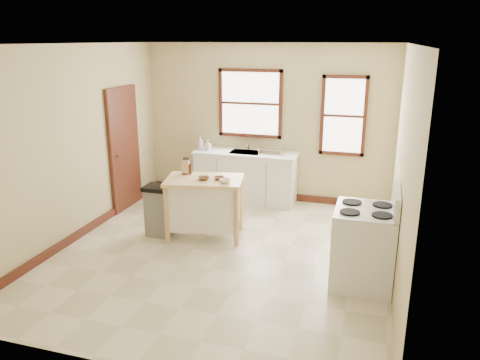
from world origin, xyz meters
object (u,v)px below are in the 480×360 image
Objects in this scene: bowl_a at (204,178)px; bowl_c at (225,181)px; gas_stove at (364,237)px; trash_bin at (159,211)px; soap_bottle_b at (208,145)px; pepper_grinder at (190,169)px; kitchen_island at (205,208)px; bowl_b at (219,178)px; soap_bottle_a at (200,143)px; dish_rack at (272,151)px; knife_block at (185,167)px.

bowl_c reaches higher than bowl_a.
trash_bin is at bearing 167.92° from gas_stove.
bowl_a is at bearing -57.43° from soap_bottle_b.
pepper_grinder is 0.38m from bowl_a.
pepper_grinder is (0.28, -1.51, -0.03)m from soap_bottle_b.
pepper_grinder is at bearing 143.37° from bowl_a.
bowl_b is at bearing -4.79° from kitchen_island.
bowl_b is (0.94, -1.65, -0.11)m from soap_bottle_a.
dish_rack is 1.92m from kitchen_island.
bowl_c is (-0.25, -1.85, -0.04)m from dish_rack.
soap_bottle_a is 1.56m from pepper_grinder.
bowl_b is at bearing -65.48° from soap_bottle_a.
bowl_c is at bearing -27.30° from kitchen_island.
knife_block reaches higher than soap_bottle_b.
dish_rack is 2.36m from trash_bin.
bowl_b is at bearing -16.23° from pepper_grinder.
kitchen_island is at bearing -31.36° from pepper_grinder.
soap_bottle_b is at bearing 97.28° from kitchen_island.
kitchen_island is 7.14× the size of bowl_b.
soap_bottle_b is at bearing -3.23° from soap_bottle_a.
trash_bin is (-0.69, -0.09, -0.54)m from bowl_a.
trash_bin is (-0.32, -0.30, -0.62)m from knife_block.
soap_bottle_a reaches higher than knife_block.
pepper_grinder reaches higher than kitchen_island.
dish_rack is 1.89m from bowl_a.
soap_bottle_a is 1.90m from bowl_b.
knife_block reaches higher than trash_bin.
soap_bottle_a is 1.46× the size of bowl_c.
dish_rack is at bearing 54.82° from trash_bin.
bowl_b is at bearing -109.62° from dish_rack.
knife_block is 0.60m from bowl_b.
bowl_b is (-0.38, -1.72, -0.05)m from dish_rack.
gas_stove is (2.09, -0.81, -0.31)m from bowl_b.
pepper_grinder is at bearing 156.71° from bowl_c.
knife_block reaches higher than kitchen_island.
knife_block reaches higher than pepper_grinder.
kitchen_island is 7.39× the size of pepper_grinder.
bowl_c is (0.34, -0.05, 0.01)m from bowl_a.
soap_bottle_a is at bearing 120.95° from bowl_c.
dish_rack is at bearing 77.54° from bowl_b.
bowl_c is (0.36, -0.10, 0.48)m from kitchen_island.
bowl_a is (0.30, -0.22, -0.05)m from pepper_grinder.
dish_rack is at bearing 45.27° from knife_block.
bowl_a is 0.35m from bowl_c.
bowl_a reaches higher than bowl_b.
soap_bottle_a is 2.08m from bowl_c.
bowl_c is at bearing -44.20° from bowl_b.
soap_bottle_a is 1.32m from dish_rack.
bowl_a is 2.44m from gas_stove.
trash_bin is (-1.29, -1.89, -0.58)m from dish_rack.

